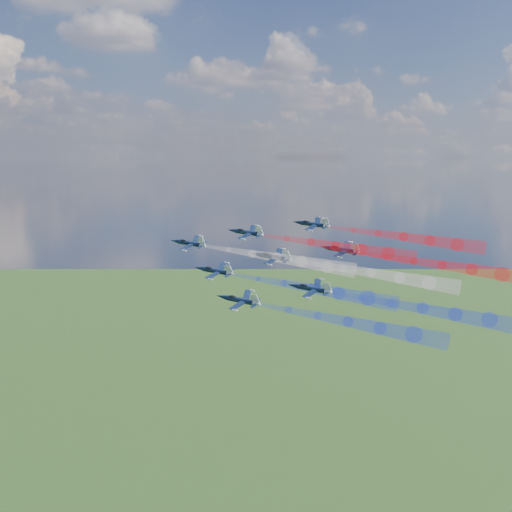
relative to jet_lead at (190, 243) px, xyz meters
name	(u,v)px	position (x,y,z in m)	size (l,w,h in m)	color
jet_lead	(190,243)	(0.00, 0.00, 0.00)	(8.56, 10.70, 2.85)	black
trail_lead	(276,258)	(16.16, -17.62, -2.02)	(3.57, 38.54, 3.57)	white
jet_inner_left	(216,271)	(2.37, -13.36, -5.02)	(8.56, 10.70, 2.85)	black
trail_inner_left	(311,288)	(18.53, -30.98, -7.04)	(3.57, 38.54, 3.57)	#1A2FE0
jet_inner_right	(247,233)	(14.79, -2.17, 2.32)	(8.56, 10.70, 2.85)	black
trail_inner_right	(336,246)	(30.95, -19.79, 0.30)	(3.57, 38.54, 3.57)	red
jet_outer_left	(240,300)	(2.37, -29.60, -8.61)	(8.56, 10.70, 2.85)	black
trail_outer_left	(348,322)	(18.53, -47.22, -10.63)	(3.57, 38.54, 3.57)	#1A2FE0
jet_center_third	(273,257)	(15.81, -16.47, -1.99)	(8.56, 10.70, 2.85)	black
trail_center_third	(371,273)	(31.97, -34.09, -4.01)	(3.57, 38.54, 3.57)	white
jet_outer_right	(313,224)	(31.93, -5.75, 4.13)	(8.56, 10.70, 2.85)	black
trail_outer_right	(404,237)	(48.09, -23.37, 2.11)	(3.57, 38.54, 3.57)	red
jet_rear_left	(312,289)	(18.01, -32.36, -6.82)	(8.56, 10.70, 2.85)	black
trail_rear_left	(422,309)	(34.17, -49.97, -8.83)	(3.57, 38.54, 3.57)	#1A2FE0
jet_rear_right	(342,250)	(32.50, -20.04, -0.72)	(8.56, 10.70, 2.85)	black
trail_rear_right	(442,265)	(48.67, -37.66, -2.74)	(3.57, 38.54, 3.57)	red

